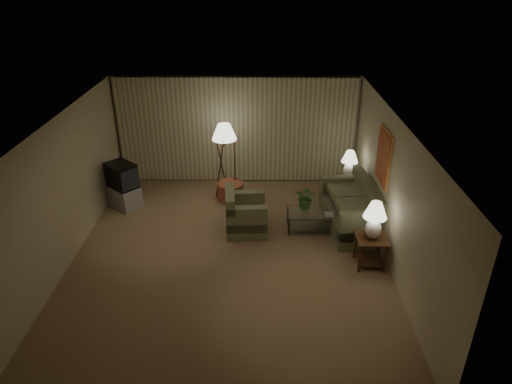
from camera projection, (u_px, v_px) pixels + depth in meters
ground at (229, 255)px, 8.89m from camera, size 7.00×7.00×0.00m
room_shell at (233, 143)px, 9.44m from camera, size 6.04×7.02×2.72m
sofa at (350, 211)px, 9.65m from camera, size 2.01×1.27×0.81m
armchair at (246, 215)px, 9.55m from camera, size 1.00×0.96×0.74m
side_table_near at (371, 246)px, 8.44m from camera, size 0.57×0.57×0.60m
side_table_far at (347, 185)px, 10.76m from camera, size 0.51×0.43×0.60m
table_lamp_near at (375, 217)px, 8.16m from camera, size 0.42×0.42×0.73m
table_lamp_far at (350, 162)px, 10.49m from camera, size 0.38×0.38×0.66m
coffee_table at (312, 218)px, 9.62m from camera, size 1.14×0.62×0.41m
tv_cabinet at (125, 196)px, 10.56m from camera, size 1.23×1.23×0.50m
crt_tv at (122, 175)px, 10.32m from camera, size 1.14×1.14×0.57m
floor_lamp at (225, 159)px, 10.81m from camera, size 0.58×0.58×1.79m
ottoman at (230, 191)px, 10.91m from camera, size 0.73×0.73×0.41m
vase at (306, 209)px, 9.53m from camera, size 0.17×0.17×0.15m
flowers at (306, 195)px, 9.38m from camera, size 0.58×0.55×0.51m
book at (325, 214)px, 9.46m from camera, size 0.17×0.23×0.02m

